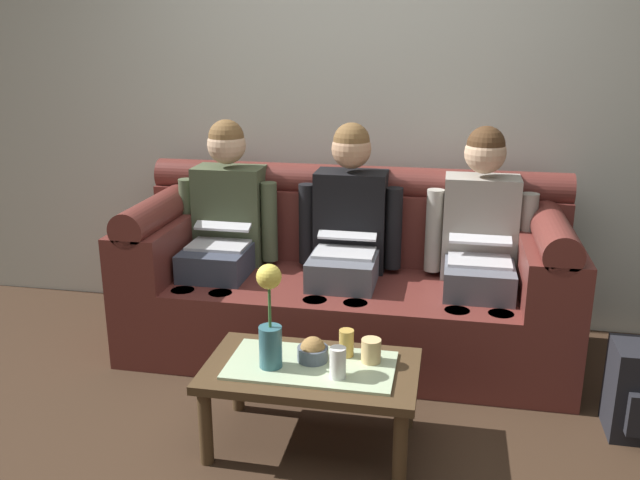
% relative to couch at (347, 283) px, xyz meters
% --- Properties ---
extents(ground_plane, '(14.00, 14.00, 0.00)m').
position_rel_couch_xyz_m(ground_plane, '(0.00, -1.17, -0.37)').
color(ground_plane, '#382619').
extents(back_wall_patterned, '(6.00, 0.12, 2.90)m').
position_rel_couch_xyz_m(back_wall_patterned, '(0.00, 0.53, 1.08)').
color(back_wall_patterned, silver).
rests_on(back_wall_patterned, ground_plane).
extents(couch, '(2.31, 0.88, 0.96)m').
position_rel_couch_xyz_m(couch, '(0.00, 0.00, 0.00)').
color(couch, maroon).
rests_on(couch, ground_plane).
extents(person_left, '(0.56, 0.67, 1.22)m').
position_rel_couch_xyz_m(person_left, '(-0.68, -0.00, 0.29)').
color(person_left, '#383D4C').
rests_on(person_left, ground_plane).
extents(person_middle, '(0.56, 0.67, 1.22)m').
position_rel_couch_xyz_m(person_middle, '(0.00, -0.00, 0.29)').
color(person_middle, '#595B66').
rests_on(person_middle, ground_plane).
extents(person_right, '(0.56, 0.67, 1.22)m').
position_rel_couch_xyz_m(person_right, '(0.68, -0.00, 0.29)').
color(person_right, '#595B66').
rests_on(person_right, ground_plane).
extents(coffee_table, '(0.87, 0.51, 0.37)m').
position_rel_couch_xyz_m(coffee_table, '(0.00, -0.96, -0.06)').
color(coffee_table, '#47331E').
rests_on(coffee_table, ground_plane).
extents(flower_vase, '(0.10, 0.10, 0.44)m').
position_rel_couch_xyz_m(flower_vase, '(-0.16, -1.01, 0.21)').
color(flower_vase, '#336672').
rests_on(flower_vase, coffee_table).
extents(snack_bowl, '(0.13, 0.13, 0.11)m').
position_rel_couch_xyz_m(snack_bowl, '(-0.00, -0.92, 0.04)').
color(snack_bowl, '#4C5666').
rests_on(snack_bowl, coffee_table).
extents(cup_near_left, '(0.06, 0.06, 0.12)m').
position_rel_couch_xyz_m(cup_near_left, '(0.13, -0.85, 0.06)').
color(cup_near_left, gold).
rests_on(cup_near_left, coffee_table).
extents(cup_near_right, '(0.06, 0.06, 0.13)m').
position_rel_couch_xyz_m(cup_near_right, '(0.13, -1.05, 0.07)').
color(cup_near_right, white).
rests_on(cup_near_right, coffee_table).
extents(cup_far_center, '(0.08, 0.08, 0.10)m').
position_rel_couch_xyz_m(cup_far_center, '(0.24, -0.89, 0.05)').
color(cup_far_center, '#DBB77A').
rests_on(cup_far_center, coffee_table).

